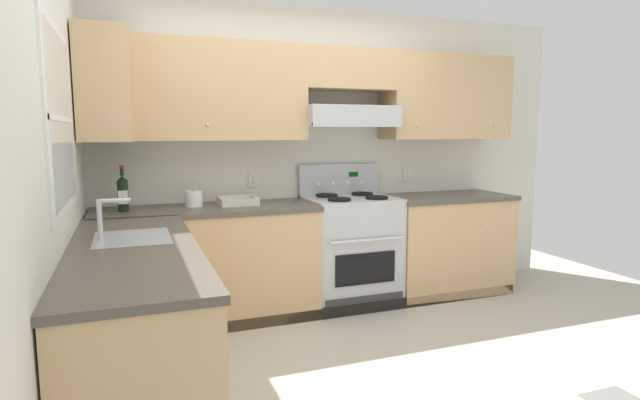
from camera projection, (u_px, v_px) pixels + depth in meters
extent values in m
plane|color=#B2AA99|center=(355.00, 375.00, 3.16)|extent=(7.04, 7.04, 0.00)
cube|color=silver|center=(328.00, 155.00, 4.66)|extent=(4.68, 0.12, 2.55)
cube|color=tan|center=(203.00, 91.00, 3.97)|extent=(1.61, 0.34, 0.76)
cube|color=tan|center=(446.00, 98.00, 4.74)|extent=(1.22, 0.34, 0.76)
cube|color=tan|center=(346.00, 70.00, 4.36)|extent=(0.80, 0.34, 0.34)
cube|color=#B7BABC|center=(348.00, 116.00, 4.37)|extent=(0.80, 0.46, 0.17)
cube|color=#B7BABC|center=(358.00, 125.00, 4.18)|extent=(0.80, 0.03, 0.04)
sphere|color=silver|center=(208.00, 125.00, 3.83)|extent=(0.02, 0.02, 0.02)
sphere|color=silver|center=(417.00, 126.00, 4.46)|extent=(0.02, 0.02, 0.02)
sphere|color=silver|center=(495.00, 126.00, 4.75)|extent=(0.02, 0.02, 0.02)
cube|color=silver|center=(253.00, 180.00, 4.37)|extent=(0.08, 0.01, 0.12)
cube|color=silver|center=(253.00, 177.00, 4.36)|extent=(0.03, 0.00, 0.03)
cube|color=silver|center=(253.00, 183.00, 4.36)|extent=(0.03, 0.00, 0.03)
cube|color=silver|center=(407.00, 175.00, 4.89)|extent=(0.08, 0.01, 0.12)
cube|color=silver|center=(408.00, 173.00, 4.88)|extent=(0.03, 0.00, 0.03)
cube|color=silver|center=(407.00, 177.00, 4.89)|extent=(0.03, 0.00, 0.03)
cube|color=silver|center=(48.00, 175.00, 2.52)|extent=(0.12, 4.00, 2.55)
cube|color=white|center=(57.00, 119.00, 2.50)|extent=(0.04, 1.00, 0.92)
cube|color=white|center=(61.00, 119.00, 2.51)|extent=(0.01, 0.90, 0.82)
cube|color=white|center=(62.00, 119.00, 2.51)|extent=(0.01, 0.90, 0.02)
cube|color=tan|center=(104.00, 86.00, 3.56)|extent=(0.34, 0.64, 0.76)
cube|color=tan|center=(209.00, 267.00, 4.02)|extent=(1.67, 0.61, 0.87)
cube|color=#51493F|center=(207.00, 210.00, 3.96)|extent=(1.70, 0.63, 0.04)
cube|color=tan|center=(445.00, 245.00, 4.77)|extent=(1.14, 0.61, 0.87)
cube|color=#51493F|center=(446.00, 197.00, 4.71)|extent=(1.16, 0.63, 0.04)
cube|color=black|center=(334.00, 312.00, 4.15)|extent=(3.54, 0.06, 0.09)
sphere|color=silver|center=(166.00, 248.00, 3.57)|extent=(0.03, 0.03, 0.03)
sphere|color=silver|center=(483.00, 224.00, 4.51)|extent=(0.03, 0.03, 0.03)
cube|color=tan|center=(137.00, 336.00, 2.67)|extent=(0.61, 1.89, 0.87)
cube|color=#51493F|center=(133.00, 250.00, 2.61)|extent=(0.63, 1.91, 0.04)
cube|color=black|center=(194.00, 397.00, 2.81)|extent=(0.06, 1.85, 0.09)
cube|color=#999B9E|center=(132.00, 238.00, 2.82)|extent=(0.40, 0.48, 0.01)
cube|color=#28282B|center=(133.00, 251.00, 2.83)|extent=(0.34, 0.42, 0.14)
cylinder|color=silver|center=(100.00, 220.00, 2.75)|extent=(0.03, 0.03, 0.22)
cylinder|color=silver|center=(115.00, 200.00, 2.77)|extent=(0.16, 0.02, 0.02)
cube|color=#B7BABC|center=(351.00, 252.00, 4.44)|extent=(0.76, 0.58, 0.91)
cube|color=black|center=(366.00, 269.00, 4.18)|extent=(0.53, 0.01, 0.26)
cylinder|color=silver|center=(367.00, 240.00, 4.13)|extent=(0.65, 0.02, 0.02)
cube|color=#333333|center=(365.00, 302.00, 4.22)|extent=(0.70, 0.01, 0.11)
cube|color=#B7BABC|center=(351.00, 199.00, 4.38)|extent=(0.76, 0.58, 0.02)
cube|color=#B7BABC|center=(339.00, 180.00, 4.62)|extent=(0.76, 0.04, 0.29)
cube|color=#053F0C|center=(354.00, 174.00, 4.64)|extent=(0.09, 0.01, 0.04)
cylinder|color=black|center=(339.00, 199.00, 4.19)|extent=(0.19, 0.19, 0.02)
cylinder|color=black|center=(339.00, 200.00, 4.19)|extent=(0.07, 0.07, 0.01)
cylinder|color=black|center=(377.00, 198.00, 4.31)|extent=(0.19, 0.19, 0.02)
cylinder|color=black|center=(377.00, 198.00, 4.31)|extent=(0.07, 0.07, 0.01)
cylinder|color=black|center=(327.00, 195.00, 4.45)|extent=(0.19, 0.19, 0.02)
cylinder|color=black|center=(327.00, 196.00, 4.45)|extent=(0.07, 0.07, 0.01)
cylinder|color=black|center=(362.00, 194.00, 4.57)|extent=(0.19, 0.19, 0.02)
cylinder|color=black|center=(362.00, 194.00, 4.57)|extent=(0.07, 0.07, 0.01)
cylinder|color=white|center=(318.00, 184.00, 4.53)|extent=(0.04, 0.02, 0.04)
cylinder|color=white|center=(333.00, 183.00, 4.58)|extent=(0.04, 0.02, 0.04)
cylinder|color=white|center=(347.00, 183.00, 4.63)|extent=(0.04, 0.02, 0.04)
cylinder|color=white|center=(361.00, 182.00, 4.68)|extent=(0.04, 0.02, 0.04)
cylinder|color=black|center=(123.00, 196.00, 3.74)|extent=(0.08, 0.08, 0.23)
cone|color=black|center=(122.00, 178.00, 3.72)|extent=(0.08, 0.08, 0.04)
cylinder|color=black|center=(122.00, 171.00, 3.71)|extent=(0.03, 0.03, 0.08)
cylinder|color=maroon|center=(121.00, 167.00, 3.71)|extent=(0.03, 0.03, 0.02)
cube|color=silver|center=(123.00, 197.00, 3.70)|extent=(0.07, 0.00, 0.10)
cube|color=beige|center=(238.00, 203.00, 4.10)|extent=(0.24, 0.22, 0.02)
cube|color=beige|center=(241.00, 203.00, 3.98)|extent=(0.30, 0.01, 0.06)
cube|color=beige|center=(234.00, 199.00, 4.22)|extent=(0.30, 0.01, 0.06)
cube|color=beige|center=(220.00, 201.00, 4.05)|extent=(0.01, 0.25, 0.06)
cube|color=beige|center=(255.00, 200.00, 4.15)|extent=(0.01, 0.25, 0.06)
cylinder|color=white|center=(194.00, 199.00, 3.99)|extent=(0.13, 0.13, 0.12)
cylinder|color=#9E7A51|center=(194.00, 191.00, 3.98)|extent=(0.04, 0.04, 0.01)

